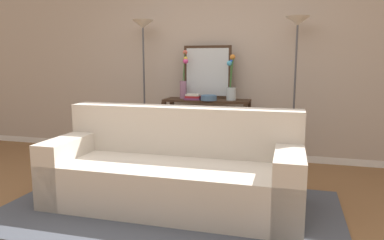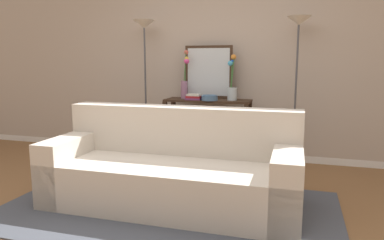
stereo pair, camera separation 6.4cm
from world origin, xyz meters
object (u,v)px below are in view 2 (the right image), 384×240
floor_lamp_left (145,51)px  floor_lamp_right (298,50)px  console_table (207,120)px  book_stack (194,97)px  wall_mirror (208,72)px  fruit_bowl (210,98)px  vase_tall_flowers (185,81)px  book_row_under_console (185,155)px  vase_short_flowers (232,86)px  couch (173,171)px

floor_lamp_left → floor_lamp_right: 1.96m
console_table → book_stack: 0.36m
console_table → wall_mirror: bearing=100.3°
fruit_bowl → book_stack: (-0.21, 0.00, 0.00)m
vase_tall_flowers → book_row_under_console: size_ratio=2.22×
console_table → vase_short_flowers: 0.55m
couch → floor_lamp_left: floor_lamp_left is taller
couch → book_row_under_console: couch is taller
book_row_under_console → vase_short_flowers: bearing=-1.1°
couch → wall_mirror: wall_mirror is taller
fruit_bowl → book_stack: 0.21m
floor_lamp_left → vase_short_flowers: bearing=-1.5°
fruit_bowl → wall_mirror: bearing=107.5°
floor_lamp_left → vase_short_flowers: size_ratio=3.25×
couch → vase_short_flowers: vase_short_flowers is taller
vase_short_flowers → fruit_bowl: vase_short_flowers is taller
wall_mirror → book_row_under_console: 1.16m
floor_lamp_right → wall_mirror: (-1.11, 0.13, -0.27)m
fruit_bowl → floor_lamp_left: bearing=171.7°
wall_mirror → book_row_under_console: size_ratio=2.43×
book_stack → vase_tall_flowers: bearing=138.7°
console_table → floor_lamp_left: floor_lamp_left is taller
fruit_bowl → book_stack: book_stack is taller
book_stack → book_row_under_console: bearing=145.1°
floor_lamp_left → fruit_bowl: floor_lamp_left is taller
console_table → vase_short_flowers: (0.32, -0.01, 0.44)m
floor_lamp_left → book_stack: 0.94m
floor_lamp_left → wall_mirror: size_ratio=2.69×
couch → fruit_bowl: bearing=89.8°
vase_short_flowers → couch: bearing=-100.5°
floor_lamp_right → vase_short_flowers: (-0.77, -0.03, -0.43)m
wall_mirror → vase_short_flowers: 0.42m
book_row_under_console → floor_lamp_right: bearing=0.8°
floor_lamp_left → vase_short_flowers: floor_lamp_left is taller
floor_lamp_right → fruit_bowl: size_ratio=9.01×
console_table → book_row_under_console: bearing=180.0°
console_table → vase_tall_flowers: (-0.32, 0.03, 0.50)m
console_table → floor_lamp_right: floor_lamp_right is taller
vase_tall_flowers → floor_lamp_left: bearing=-178.8°
console_table → vase_tall_flowers: bearing=174.4°
couch → floor_lamp_right: floor_lamp_right is taller
floor_lamp_right → book_stack: floor_lamp_right is taller
floor_lamp_left → book_row_under_console: bearing=-1.9°
couch → book_row_under_console: bearing=104.1°
vase_tall_flowers → fruit_bowl: bearing=-21.6°
wall_mirror → console_table: bearing=-79.7°
console_table → wall_mirror: size_ratio=1.60×
floor_lamp_right → wall_mirror: size_ratio=2.66×
couch → vase_short_flowers: (0.27, 1.44, 0.69)m
vase_short_flowers → vase_tall_flowers: bearing=176.2°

